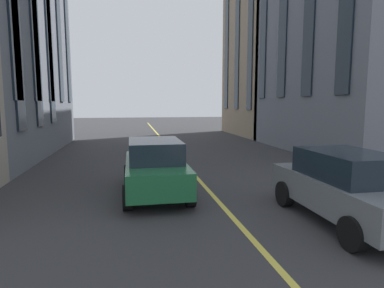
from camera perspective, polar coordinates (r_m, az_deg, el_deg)
The scene contains 4 objects.
lane_centre_line at distance 13.23m, azimuth 1.33°, elevation -6.44°, with size 80.00×0.16×0.01m.
car_grey_near at distance 9.43m, azimuth 25.51°, elevation -6.72°, with size 4.70×2.14×1.88m.
car_green_parked_b at distance 11.17m, azimuth -6.51°, elevation -3.96°, with size 4.70×2.14×1.88m.
building_right_near at distance 34.52m, azimuth 16.44°, elevation 16.88°, with size 10.33×10.29×18.21m.
Camera 1 is at (7.43, 2.70, 3.12)m, focal length 30.33 mm.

